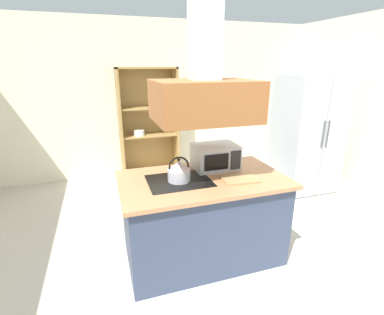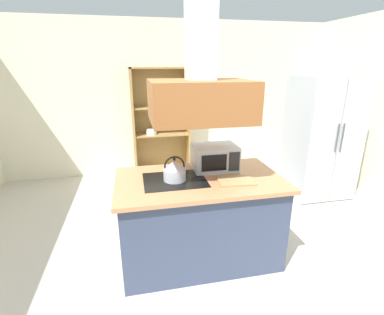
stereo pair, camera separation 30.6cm
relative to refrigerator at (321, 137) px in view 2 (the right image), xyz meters
The scene contains 9 objects.
ground_plane 2.70m from the refrigerator, 145.66° to the right, with size 7.80×7.80×0.00m, color beige.
wall_back 2.66m from the refrigerator, 143.29° to the left, with size 6.00×0.12×2.70m, color #EFE6C8.
kitchen_island 2.50m from the refrigerator, 152.04° to the right, with size 1.63×0.94×0.90m.
range_hood 2.60m from the refrigerator, 152.04° to the right, with size 0.90×0.70×1.23m.
refrigerator is the anchor object (origin of this frame).
dish_cabinet 2.65m from the refrigerator, 149.44° to the left, with size 1.01×0.40×1.92m.
kettle 2.68m from the refrigerator, 154.50° to the right, with size 0.22×0.22×0.24m.
cutting_board 2.27m from the refrigerator, 144.60° to the right, with size 0.34×0.24×0.02m, color tan.
microwave 2.17m from the refrigerator, 154.46° to the right, with size 0.46×0.35×0.26m.
Camera 2 is at (-0.67, -2.21, 1.97)m, focal length 26.36 mm.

